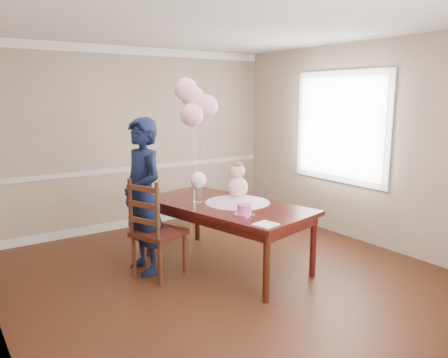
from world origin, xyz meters
TOP-DOWN VIEW (x-y plane):
  - floor at (0.00, 0.00)m, footprint 4.50×5.00m
  - ceiling at (0.00, 0.00)m, footprint 4.50×5.00m
  - wall_back at (0.00, 2.50)m, footprint 4.50×0.02m
  - wall_right at (2.25, 0.00)m, footprint 0.02×5.00m
  - chair_rail_trim at (0.00, 2.49)m, footprint 4.50×0.02m
  - crown_molding at (0.00, 2.49)m, footprint 4.50×0.02m
  - baseboard_trim at (0.00, 2.49)m, footprint 4.50×0.02m
  - window_frame at (2.23, 0.50)m, footprint 0.02×1.66m
  - window_blinds at (2.21, 0.50)m, footprint 0.01×1.50m
  - dining_table_top at (0.18, 0.38)m, footprint 1.42×2.18m
  - table_apron at (0.18, 0.38)m, footprint 1.30×2.06m
  - table_leg_fl at (-0.04, -0.62)m, footprint 0.08×0.08m
  - table_leg_fr at (0.79, -0.43)m, footprint 0.08×0.08m
  - table_leg_bl at (-0.44, 1.19)m, footprint 0.08×0.08m
  - table_leg_br at (0.39, 1.38)m, footprint 0.08×0.08m
  - baby_skirt at (0.33, 0.36)m, footprint 0.91×0.91m
  - baby_torso at (0.33, 0.36)m, footprint 0.24×0.24m
  - baby_head at (0.33, 0.36)m, footprint 0.17×0.17m
  - baby_hair at (0.33, 0.36)m, footprint 0.12×0.12m
  - cake_platter at (0.08, -0.11)m, footprint 0.26×0.26m
  - birthday_cake at (0.08, -0.11)m, footprint 0.18×0.18m
  - cake_flower_a at (0.08, -0.11)m, footprint 0.03×0.03m
  - cake_flower_b at (0.10, -0.08)m, footprint 0.03×0.03m
  - rose_vase_near at (-0.04, 0.64)m, footprint 0.12×0.12m
  - roses_near at (-0.04, 0.64)m, footprint 0.19×0.19m
  - napkin at (0.02, -0.53)m, footprint 0.24×0.24m
  - balloon_weight at (0.15, 0.94)m, footprint 0.05×0.05m
  - balloon_a at (0.06, 0.92)m, footprint 0.28×0.28m
  - balloon_b at (0.26, 0.91)m, footprint 0.28×0.28m
  - balloon_c at (0.15, 1.04)m, footprint 0.28×0.28m
  - balloon_d at (0.05, 1.04)m, footprint 0.28×0.28m
  - balloon_ribbon_a at (0.10, 0.93)m, footprint 0.09×0.02m
  - balloon_ribbon_b at (0.21, 0.93)m, footprint 0.11×0.03m
  - balloon_ribbon_c at (0.15, 0.99)m, footprint 0.01×0.10m
  - balloon_ribbon_d at (0.10, 0.99)m, footprint 0.10×0.09m
  - dining_chair_seat at (-0.60, 0.56)m, footprint 0.62×0.62m
  - chair_leg_fl at (-0.71, 0.30)m, footprint 0.06×0.06m
  - chair_leg_fr at (-0.34, 0.44)m, footprint 0.06×0.06m
  - chair_leg_bl at (-0.85, 0.67)m, footprint 0.06×0.06m
  - chair_leg_br at (-0.48, 0.81)m, footprint 0.06×0.06m
  - chair_back_post_l at (-0.73, 0.30)m, footprint 0.06×0.06m
  - chair_back_post_r at (-0.87, 0.67)m, footprint 0.06×0.06m
  - chair_slat_low at (-0.80, 0.48)m, footprint 0.19×0.42m
  - chair_slat_mid at (-0.80, 0.48)m, footprint 0.19×0.42m
  - chair_slat_top at (-0.80, 0.48)m, footprint 0.19×0.42m
  - woman at (-0.68, 0.78)m, footprint 0.46×0.66m

SIDE VIEW (x-z plane):
  - floor at x=0.00m, z-range 0.00..0.00m
  - baseboard_trim at x=0.00m, z-range 0.00..0.12m
  - chair_leg_fl at x=-0.71m, z-range 0.00..0.47m
  - chair_leg_fr at x=-0.34m, z-range 0.00..0.47m
  - chair_leg_bl at x=-0.85m, z-range 0.00..0.47m
  - chair_leg_br at x=-0.48m, z-range 0.00..0.47m
  - table_leg_fl at x=-0.04m, z-range 0.00..0.70m
  - table_leg_fr at x=0.79m, z-range 0.00..0.70m
  - table_leg_bl at x=-0.44m, z-range 0.00..0.70m
  - table_leg_br at x=0.39m, z-range 0.00..0.70m
  - dining_chair_seat at x=-0.60m, z-range 0.47..0.52m
  - table_apron at x=0.18m, z-range 0.60..0.70m
  - chair_slat_low at x=-0.80m, z-range 0.65..0.71m
  - dining_table_top at x=0.18m, z-range 0.70..0.75m
  - cake_platter at x=0.08m, z-range 0.75..0.76m
  - napkin at x=0.02m, z-range 0.75..0.76m
  - balloon_weight at x=0.15m, z-range 0.75..0.77m
  - baby_skirt at x=0.33m, z-range 0.75..0.86m
  - birthday_cake at x=0.08m, z-range 0.76..0.86m
  - chair_back_post_l at x=-0.73m, z-range 0.51..1.12m
  - chair_back_post_r at x=-0.87m, z-range 0.51..1.12m
  - rose_vase_near at x=-0.04m, z-range 0.75..0.92m
  - chair_slat_mid at x=-0.80m, z-range 0.83..0.89m
  - cake_flower_a at x=0.08m, z-range 0.86..0.89m
  - cake_flower_b at x=0.10m, z-range 0.86..0.89m
  - woman at x=-0.68m, z-range 0.00..1.76m
  - chair_rail_trim at x=0.00m, z-range 0.86..0.94m
  - baby_torso at x=0.33m, z-range 0.81..1.06m
  - roses_near at x=-0.04m, z-range 0.92..1.11m
  - chair_slat_top at x=-0.80m, z-range 1.01..1.06m
  - baby_head at x=0.33m, z-range 1.04..1.21m
  - baby_hair at x=0.33m, z-range 1.13..1.25m
  - balloon_ribbon_a at x=0.10m, z-range 0.77..1.61m
  - balloon_ribbon_b at x=0.21m, z-range 0.77..1.71m
  - balloon_ribbon_c at x=0.15m, z-range 0.77..1.81m
  - balloon_ribbon_d at x=0.10m, z-range 0.77..1.91m
  - wall_back at x=0.00m, z-range 0.00..2.70m
  - wall_right at x=2.25m, z-range 0.00..2.70m
  - window_frame at x=2.23m, z-range 0.77..2.33m
  - window_blinds at x=2.21m, z-range 0.85..2.25m
  - balloon_a at x=0.06m, z-range 1.62..1.90m
  - balloon_b at x=0.26m, z-range 1.72..2.00m
  - balloon_c at x=0.15m, z-range 1.82..2.10m
  - balloon_d at x=0.05m, z-range 1.92..2.20m
  - crown_molding at x=0.00m, z-range 2.57..2.69m
  - ceiling at x=0.00m, z-range 2.69..2.71m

